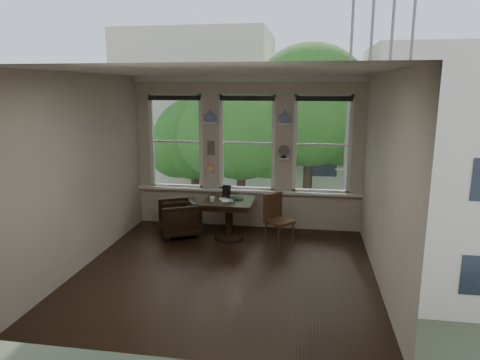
% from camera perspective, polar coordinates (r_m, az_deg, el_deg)
% --- Properties ---
extents(ground, '(4.50, 4.50, 0.00)m').
position_cam_1_polar(ground, '(6.78, -1.82, -11.94)').
color(ground, black).
rests_on(ground, ground).
extents(ceiling, '(4.50, 4.50, 0.00)m').
position_cam_1_polar(ceiling, '(6.19, -2.01, 14.30)').
color(ceiling, silver).
rests_on(ceiling, ground).
extents(wall_back, '(4.50, 0.00, 4.50)m').
position_cam_1_polar(wall_back, '(8.50, 1.00, 3.61)').
color(wall_back, beige).
rests_on(wall_back, ground).
extents(wall_front, '(4.50, 0.00, 4.50)m').
position_cam_1_polar(wall_front, '(4.20, -7.83, -5.61)').
color(wall_front, beige).
rests_on(wall_front, ground).
extents(wall_left, '(0.00, 4.50, 4.50)m').
position_cam_1_polar(wall_left, '(7.09, -20.05, 1.12)').
color(wall_left, beige).
rests_on(wall_left, ground).
extents(wall_right, '(0.00, 4.50, 4.50)m').
position_cam_1_polar(wall_right, '(6.29, 18.64, -0.12)').
color(wall_right, beige).
rests_on(wall_right, ground).
extents(window_left, '(1.10, 0.12, 1.90)m').
position_cam_1_polar(window_left, '(8.79, -8.42, 5.09)').
color(window_left, white).
rests_on(window_left, ground).
extents(window_center, '(1.10, 0.12, 1.90)m').
position_cam_1_polar(window_center, '(8.47, 1.01, 4.95)').
color(window_center, white).
rests_on(window_center, ground).
extents(window_right, '(1.10, 0.12, 1.90)m').
position_cam_1_polar(window_right, '(8.39, 10.89, 4.66)').
color(window_right, white).
rests_on(window_right, ground).
extents(shelf_left, '(0.26, 0.16, 0.03)m').
position_cam_1_polar(shelf_left, '(8.47, -3.99, 7.64)').
color(shelf_left, white).
rests_on(shelf_left, ground).
extents(shelf_right, '(0.26, 0.16, 0.03)m').
position_cam_1_polar(shelf_right, '(8.26, 5.94, 7.49)').
color(shelf_right, white).
rests_on(shelf_right, ground).
extents(intercom, '(0.14, 0.06, 0.28)m').
position_cam_1_polar(intercom, '(8.55, -3.89, 4.32)').
color(intercom, '#59544F').
rests_on(intercom, ground).
extents(sticky_notes, '(0.16, 0.01, 0.24)m').
position_cam_1_polar(sticky_notes, '(8.61, -3.85, 2.01)').
color(sticky_notes, pink).
rests_on(sticky_notes, ground).
extents(desk_fan, '(0.20, 0.20, 0.24)m').
position_cam_1_polar(desk_fan, '(8.31, 5.85, 3.56)').
color(desk_fan, '#59544F').
rests_on(desk_fan, ground).
extents(vase_left, '(0.24, 0.24, 0.25)m').
position_cam_1_polar(vase_left, '(8.46, -4.00, 8.58)').
color(vase_left, silver).
rests_on(vase_left, shelf_left).
extents(vase_right, '(0.24, 0.24, 0.25)m').
position_cam_1_polar(vase_right, '(8.25, 5.97, 8.45)').
color(vase_right, silver).
rests_on(vase_right, shelf_right).
extents(table, '(0.90, 0.90, 0.75)m').
position_cam_1_polar(table, '(7.97, -1.47, -5.29)').
color(table, black).
rests_on(table, ground).
extents(armchair_left, '(0.98, 0.97, 0.67)m').
position_cam_1_polar(armchair_left, '(8.25, -8.07, -5.06)').
color(armchair_left, black).
rests_on(armchair_left, ground).
extents(cushion_red, '(0.45, 0.45, 0.06)m').
position_cam_1_polar(cushion_red, '(8.22, -8.10, -4.31)').
color(cushion_red, maroon).
rests_on(cushion_red, armchair_left).
extents(side_chair_right, '(0.59, 0.59, 0.92)m').
position_cam_1_polar(side_chair_right, '(7.65, 5.29, -5.43)').
color(side_chair_right, '#3F2416').
rests_on(side_chair_right, ground).
extents(laptop, '(0.35, 0.27, 0.02)m').
position_cam_1_polar(laptop, '(7.87, -0.82, -2.59)').
color(laptop, black).
rests_on(laptop, table).
extents(mug, '(0.11, 0.11, 0.09)m').
position_cam_1_polar(mug, '(7.76, -3.71, -2.57)').
color(mug, white).
rests_on(mug, table).
extents(drinking_glass, '(0.14, 0.14, 0.09)m').
position_cam_1_polar(drinking_glass, '(7.68, -0.99, -2.70)').
color(drinking_glass, white).
rests_on(drinking_glass, table).
extents(tablet, '(0.17, 0.10, 0.22)m').
position_cam_1_polar(tablet, '(8.09, -1.81, -1.46)').
color(tablet, black).
rests_on(tablet, table).
extents(papers, '(0.33, 0.37, 0.00)m').
position_cam_1_polar(papers, '(7.90, -1.81, -2.62)').
color(papers, silver).
rests_on(papers, table).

